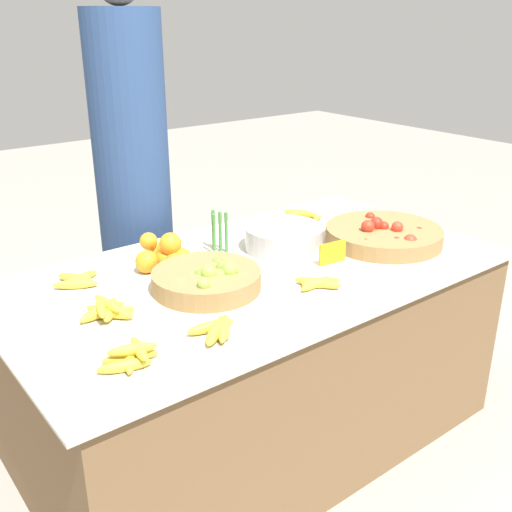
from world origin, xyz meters
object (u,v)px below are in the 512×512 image
metal_bowl (284,238)px  price_sign (333,253)px  lime_bowl (207,279)px  vendor_person (134,194)px  tomato_basket (383,235)px

metal_bowl → price_sign: metal_bowl is taller
lime_bowl → price_sign: size_ratio=3.06×
lime_bowl → price_sign: 0.48m
metal_bowl → price_sign: size_ratio=2.55×
metal_bowl → vendor_person: bearing=111.5°
lime_bowl → metal_bowl: (0.42, 0.12, 0.01)m
price_sign → metal_bowl: bearing=107.8°
lime_bowl → tomato_basket: bearing=-4.9°
lime_bowl → tomato_basket: 0.78m
lime_bowl → tomato_basket: (0.77, -0.07, -0.00)m
metal_bowl → tomato_basket: bearing=-28.0°
tomato_basket → price_sign: (-0.30, -0.03, 0.01)m
tomato_basket → vendor_person: size_ratio=0.26×
lime_bowl → price_sign: (0.47, -0.09, 0.01)m
metal_bowl → price_sign: (0.05, -0.21, -0.00)m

